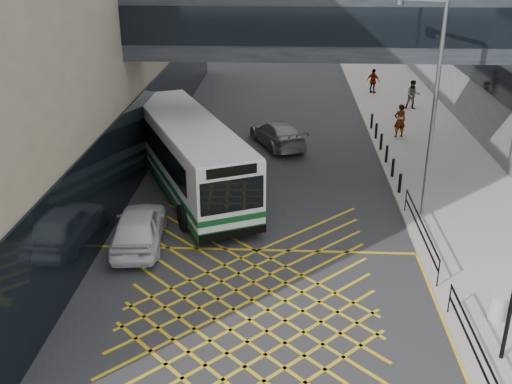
# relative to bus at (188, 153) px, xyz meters

# --- Properties ---
(ground) EXTENTS (120.00, 120.00, 0.00)m
(ground) POSITION_rel_bus_xyz_m (3.42, -10.28, -1.80)
(ground) COLOR #333335
(skybridge) EXTENTS (20.00, 4.10, 3.00)m
(skybridge) POSITION_rel_bus_xyz_m (6.42, 1.72, 5.70)
(skybridge) COLOR #2A2F34
(skybridge) RESTS_ON ground
(pavement) EXTENTS (6.00, 54.00, 0.16)m
(pavement) POSITION_rel_bus_xyz_m (12.42, 4.72, -1.72)
(pavement) COLOR #AAA49C
(pavement) RESTS_ON ground
(box_junction) EXTENTS (12.00, 9.00, 0.01)m
(box_junction) POSITION_rel_bus_xyz_m (3.42, -10.28, -1.80)
(box_junction) COLOR gold
(box_junction) RESTS_ON ground
(bus) EXTENTS (7.43, 12.04, 3.36)m
(bus) POSITION_rel_bus_xyz_m (0.00, 0.00, 0.00)
(bus) COLOR white
(bus) RESTS_ON ground
(car_white) EXTENTS (2.45, 5.04, 1.55)m
(car_white) POSITION_rel_bus_xyz_m (-1.08, -5.58, -1.02)
(car_white) COLOR white
(car_white) RESTS_ON ground
(car_dark) EXTENTS (3.02, 4.37, 1.28)m
(car_dark) POSITION_rel_bus_xyz_m (2.09, -0.69, -1.16)
(car_dark) COLOR black
(car_dark) RESTS_ON ground
(car_silver) EXTENTS (3.74, 5.21, 1.49)m
(car_silver) POSITION_rel_bus_xyz_m (3.98, 6.60, -1.05)
(car_silver) COLOR gray
(car_silver) RESTS_ON ground
(street_lamp) EXTENTS (1.91, 0.92, 8.67)m
(street_lamp) POSITION_rel_bus_xyz_m (10.06, -2.46, 3.30)
(street_lamp) COLOR slate
(street_lamp) RESTS_ON pavement
(litter_bin) EXTENTS (0.48, 0.48, 0.84)m
(litter_bin) POSITION_rel_bus_xyz_m (10.91, -10.13, -1.22)
(litter_bin) COLOR #ADA89E
(litter_bin) RESTS_ON pavement
(kerb_railings) EXTENTS (0.05, 12.54, 1.00)m
(kerb_railings) POSITION_rel_bus_xyz_m (9.57, -8.50, -0.92)
(kerb_railings) COLOR black
(kerb_railings) RESTS_ON pavement
(bollards) EXTENTS (0.14, 10.14, 0.90)m
(bollards) POSITION_rel_bus_xyz_m (9.67, 4.72, -1.19)
(bollards) COLOR black
(bollards) RESTS_ON pavement
(pedestrian_a) EXTENTS (0.88, 0.72, 1.93)m
(pedestrian_a) POSITION_rel_bus_xyz_m (11.03, 8.08, -0.68)
(pedestrian_a) COLOR gray
(pedestrian_a) RESTS_ON pavement
(pedestrian_b) EXTENTS (0.96, 0.57, 1.94)m
(pedestrian_b) POSITION_rel_bus_xyz_m (12.96, 14.35, -0.67)
(pedestrian_b) COLOR gray
(pedestrian_b) RESTS_ON pavement
(pedestrian_c) EXTENTS (1.15, 1.04, 1.79)m
(pedestrian_c) POSITION_rel_bus_xyz_m (10.90, 18.78, -0.74)
(pedestrian_c) COLOR gray
(pedestrian_c) RESTS_ON pavement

